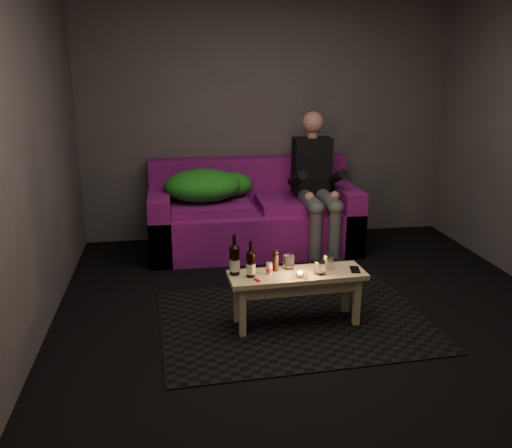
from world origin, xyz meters
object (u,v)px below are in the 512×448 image
at_px(beer_bottle_b, 251,264).
at_px(sofa, 253,217).
at_px(steel_cup, 328,261).
at_px(beer_bottle_a, 235,260).
at_px(person, 316,181).
at_px(coffee_table, 297,282).

bearing_deg(beer_bottle_b, sofa, 80.84).
relative_size(beer_bottle_b, steel_cup, 2.47).
bearing_deg(beer_bottle_a, steel_cup, 1.38).
bearing_deg(beer_bottle_a, person, 57.15).
distance_m(beer_bottle_b, steel_cup, 0.60).
distance_m(person, beer_bottle_b, 1.89).
height_order(person, beer_bottle_a, person).
xyz_separation_m(person, beer_bottle_a, (-1.02, -1.58, -0.21)).
height_order(person, beer_bottle_b, person).
xyz_separation_m(sofa, steel_cup, (0.30, -1.73, 0.13)).
bearing_deg(coffee_table, beer_bottle_b, -176.92).
xyz_separation_m(sofa, beer_bottle_b, (-0.29, -1.81, 0.18)).
distance_m(sofa, beer_bottle_a, 1.80).
relative_size(coffee_table, beer_bottle_a, 3.38).
relative_size(beer_bottle_a, beer_bottle_b, 1.13).
relative_size(person, beer_bottle_b, 5.30).
height_order(person, steel_cup, person).
xyz_separation_m(coffee_table, beer_bottle_a, (-0.45, 0.04, 0.18)).
bearing_deg(sofa, coffee_table, -88.26).
bearing_deg(coffee_table, sofa, 91.74).
bearing_deg(person, sofa, 164.43).
bearing_deg(beer_bottle_b, coffee_table, 3.08).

